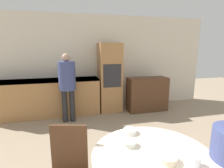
% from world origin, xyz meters
% --- Properties ---
extents(wall_back, '(6.80, 0.05, 2.60)m').
position_xyz_m(wall_back, '(0.00, 4.66, 1.30)').
color(wall_back, silver).
rests_on(wall_back, ground_plane).
extents(kitchen_counter, '(2.60, 0.60, 0.93)m').
position_xyz_m(kitchen_counter, '(-1.25, 4.32, 0.48)').
color(kitchen_counter, '#AD7A47').
rests_on(kitchen_counter, ground_plane).
extents(oven_unit, '(0.59, 0.59, 1.84)m').
position_xyz_m(oven_unit, '(0.38, 4.33, 0.92)').
color(oven_unit, '#AD7A47').
rests_on(oven_unit, ground_plane).
extents(sideboard, '(1.09, 0.45, 0.92)m').
position_xyz_m(sideboard, '(1.38, 4.04, 0.46)').
color(sideboard, '#51331E').
rests_on(sideboard, ground_plane).
extents(person_standing, '(0.38, 0.38, 1.60)m').
position_xyz_m(person_standing, '(-0.74, 3.79, 0.98)').
color(person_standing, '#262628').
rests_on(person_standing, ground_plane).
extents(cup, '(0.08, 0.08, 0.08)m').
position_xyz_m(cup, '(0.28, 0.83, 0.81)').
color(cup, silver).
rests_on(cup, dining_table).
extents(bowl_near, '(0.15, 0.15, 0.05)m').
position_xyz_m(bowl_near, '(-0.06, 1.49, 0.79)').
color(bowl_near, white).
rests_on(bowl_near, dining_table).
extents(bowl_centre, '(0.16, 0.16, 0.05)m').
position_xyz_m(bowl_centre, '(0.08, 0.93, 0.80)').
color(bowl_centre, beige).
rests_on(bowl_centre, dining_table).
extents(bowl_far, '(0.14, 0.14, 0.05)m').
position_xyz_m(bowl_far, '(-0.15, 1.24, 0.79)').
color(bowl_far, silver).
rests_on(bowl_far, dining_table).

